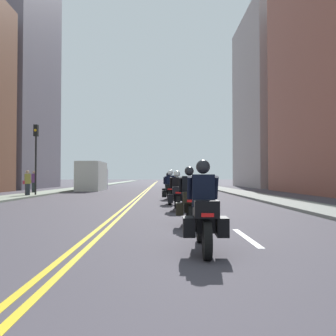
{
  "coord_description": "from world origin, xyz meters",
  "views": [
    {
      "loc": [
        1.53,
        0.22,
        1.34
      ],
      "look_at": [
        1.79,
        16.14,
        1.74
      ],
      "focal_mm": 37.77,
      "sensor_mm": 36.0,
      "label": 1
    }
  ],
  "objects_px": {
    "motorcycle_1": "(189,201)",
    "parked_truck": "(93,178)",
    "motorcycle_0": "(204,215)",
    "traffic_light_near": "(36,147)",
    "pedestrian_1": "(27,183)",
    "motorcycle_3": "(170,190)",
    "motorcycle_2": "(177,194)",
    "motorcycle_4": "(168,188)",
    "pedestrian_2": "(34,182)"
  },
  "relations": [
    {
      "from": "motorcycle_2",
      "to": "motorcycle_1",
      "type": "bearing_deg",
      "value": -88.07
    },
    {
      "from": "pedestrian_2",
      "to": "motorcycle_1",
      "type": "bearing_deg",
      "value": 112.03
    },
    {
      "from": "motorcycle_2",
      "to": "motorcycle_4",
      "type": "distance_m",
      "value": 7.08
    },
    {
      "from": "motorcycle_2",
      "to": "motorcycle_0",
      "type": "bearing_deg",
      "value": -89.16
    },
    {
      "from": "motorcycle_0",
      "to": "traffic_light_near",
      "type": "relative_size",
      "value": 0.44
    },
    {
      "from": "motorcycle_0",
      "to": "motorcycle_2",
      "type": "relative_size",
      "value": 0.96
    },
    {
      "from": "traffic_light_near",
      "to": "pedestrian_2",
      "type": "relative_size",
      "value": 2.72
    },
    {
      "from": "motorcycle_4",
      "to": "motorcycle_1",
      "type": "bearing_deg",
      "value": -88.66
    },
    {
      "from": "motorcycle_2",
      "to": "pedestrian_2",
      "type": "height_order",
      "value": "pedestrian_2"
    },
    {
      "from": "pedestrian_1",
      "to": "motorcycle_0",
      "type": "bearing_deg",
      "value": 88.68
    },
    {
      "from": "motorcycle_0",
      "to": "traffic_light_near",
      "type": "height_order",
      "value": "traffic_light_near"
    },
    {
      "from": "motorcycle_1",
      "to": "motorcycle_4",
      "type": "height_order",
      "value": "motorcycle_1"
    },
    {
      "from": "motorcycle_0",
      "to": "motorcycle_1",
      "type": "bearing_deg",
      "value": 91.81
    },
    {
      "from": "motorcycle_1",
      "to": "traffic_light_near",
      "type": "bearing_deg",
      "value": 124.52
    },
    {
      "from": "motorcycle_1",
      "to": "motorcycle_4",
      "type": "xyz_separation_m",
      "value": [
        -0.39,
        11.24,
        0.01
      ]
    },
    {
      "from": "motorcycle_0",
      "to": "pedestrian_2",
      "type": "height_order",
      "value": "pedestrian_2"
    },
    {
      "from": "motorcycle_0",
      "to": "parked_truck",
      "type": "xyz_separation_m",
      "value": [
        -7.65,
        28.91,
        0.61
      ]
    },
    {
      "from": "motorcycle_0",
      "to": "motorcycle_3",
      "type": "distance_m",
      "value": 11.1
    },
    {
      "from": "motorcycle_2",
      "to": "motorcycle_3",
      "type": "distance_m",
      "value": 3.5
    },
    {
      "from": "motorcycle_1",
      "to": "motorcycle_3",
      "type": "bearing_deg",
      "value": 94.21
    },
    {
      "from": "pedestrian_2",
      "to": "motorcycle_4",
      "type": "bearing_deg",
      "value": 137.41
    },
    {
      "from": "motorcycle_3",
      "to": "pedestrian_2",
      "type": "height_order",
      "value": "pedestrian_2"
    },
    {
      "from": "pedestrian_1",
      "to": "parked_truck",
      "type": "distance_m",
      "value": 11.66
    },
    {
      "from": "motorcycle_4",
      "to": "pedestrian_1",
      "type": "relative_size",
      "value": 1.18
    },
    {
      "from": "motorcycle_1",
      "to": "motorcycle_4",
      "type": "relative_size",
      "value": 1.0
    },
    {
      "from": "motorcycle_3",
      "to": "parked_truck",
      "type": "relative_size",
      "value": 0.36
    },
    {
      "from": "parked_truck",
      "to": "motorcycle_1",
      "type": "bearing_deg",
      "value": -73.26
    },
    {
      "from": "pedestrian_2",
      "to": "pedestrian_1",
      "type": "bearing_deg",
      "value": 95.76
    },
    {
      "from": "motorcycle_0",
      "to": "motorcycle_4",
      "type": "xyz_separation_m",
      "value": [
        -0.38,
        14.68,
        0.0
      ]
    },
    {
      "from": "motorcycle_4",
      "to": "pedestrian_1",
      "type": "height_order",
      "value": "pedestrian_1"
    },
    {
      "from": "motorcycle_2",
      "to": "pedestrian_2",
      "type": "xyz_separation_m",
      "value": [
        -10.73,
        14.11,
        0.3
      ]
    },
    {
      "from": "parked_truck",
      "to": "motorcycle_2",
      "type": "bearing_deg",
      "value": -70.62
    },
    {
      "from": "traffic_light_near",
      "to": "motorcycle_4",
      "type": "bearing_deg",
      "value": -20.3
    },
    {
      "from": "motorcycle_0",
      "to": "traffic_light_near",
      "type": "distance_m",
      "value": 20.54
    },
    {
      "from": "motorcycle_0",
      "to": "pedestrian_1",
      "type": "bearing_deg",
      "value": 121.25
    },
    {
      "from": "motorcycle_4",
      "to": "pedestrian_2",
      "type": "xyz_separation_m",
      "value": [
        -10.51,
        7.04,
        0.28
      ]
    },
    {
      "from": "motorcycle_3",
      "to": "pedestrian_1",
      "type": "relative_size",
      "value": 1.3
    },
    {
      "from": "motorcycle_0",
      "to": "motorcycle_4",
      "type": "bearing_deg",
      "value": 93.45
    },
    {
      "from": "motorcycle_4",
      "to": "pedestrian_2",
      "type": "relative_size",
      "value": 1.16
    },
    {
      "from": "traffic_light_near",
      "to": "motorcycle_3",
      "type": "bearing_deg",
      "value": -37.29
    },
    {
      "from": "pedestrian_1",
      "to": "parked_truck",
      "type": "xyz_separation_m",
      "value": [
        2.13,
        11.45,
        0.35
      ]
    },
    {
      "from": "motorcycle_0",
      "to": "motorcycle_1",
      "type": "relative_size",
      "value": 1.03
    },
    {
      "from": "motorcycle_1",
      "to": "parked_truck",
      "type": "height_order",
      "value": "parked_truck"
    },
    {
      "from": "motorcycle_2",
      "to": "pedestrian_1",
      "type": "height_order",
      "value": "pedestrian_1"
    },
    {
      "from": "motorcycle_0",
      "to": "motorcycle_3",
      "type": "bearing_deg",
      "value": 93.75
    },
    {
      "from": "motorcycle_1",
      "to": "parked_truck",
      "type": "distance_m",
      "value": 26.6
    },
    {
      "from": "motorcycle_4",
      "to": "pedestrian_1",
      "type": "bearing_deg",
      "value": 162.91
    },
    {
      "from": "motorcycle_1",
      "to": "motorcycle_3",
      "type": "height_order",
      "value": "motorcycle_3"
    },
    {
      "from": "motorcycle_4",
      "to": "parked_truck",
      "type": "relative_size",
      "value": 0.32
    },
    {
      "from": "motorcycle_1",
      "to": "motorcycle_2",
      "type": "bearing_deg",
      "value": 93.82
    }
  ]
}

